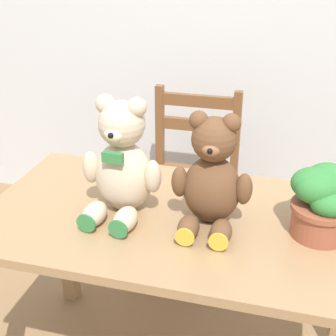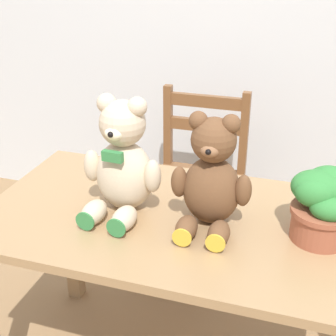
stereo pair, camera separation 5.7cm
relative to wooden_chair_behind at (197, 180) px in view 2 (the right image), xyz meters
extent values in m
cube|color=#9E7A51|center=(0.14, -0.79, 0.26)|extent=(1.28, 0.70, 0.03)
cube|color=#9E7A51|center=(-0.45, -0.49, -0.10)|extent=(0.06, 0.06, 0.69)
cube|color=brown|center=(0.00, -0.05, -0.01)|extent=(0.44, 0.45, 0.03)
cube|color=brown|center=(0.20, -0.25, -0.23)|extent=(0.04, 0.04, 0.41)
cube|color=brown|center=(-0.20, -0.25, -0.23)|extent=(0.04, 0.04, 0.41)
cube|color=brown|center=(0.20, 0.15, -0.01)|extent=(0.04, 0.04, 0.87)
cube|color=brown|center=(-0.20, 0.15, -0.01)|extent=(0.04, 0.04, 0.87)
cube|color=brown|center=(0.00, 0.15, 0.36)|extent=(0.36, 0.03, 0.06)
cube|color=brown|center=(0.00, 0.15, 0.24)|extent=(0.36, 0.03, 0.06)
ellipsoid|color=beige|center=(-0.05, -0.79, 0.40)|extent=(0.20, 0.17, 0.23)
sphere|color=beige|center=(-0.05, -0.79, 0.57)|extent=(0.15, 0.15, 0.15)
sphere|color=beige|center=(0.00, -0.79, 0.63)|extent=(0.06, 0.06, 0.06)
sphere|color=beige|center=(-0.10, -0.78, 0.63)|extent=(0.06, 0.06, 0.06)
ellipsoid|color=white|center=(-0.05, -0.84, 0.56)|extent=(0.06, 0.06, 0.05)
sphere|color=black|center=(-0.05, -0.87, 0.57)|extent=(0.02, 0.02, 0.02)
ellipsoid|color=beige|center=(0.06, -0.81, 0.42)|extent=(0.06, 0.06, 0.11)
ellipsoid|color=beige|center=(-0.16, -0.80, 0.42)|extent=(0.06, 0.06, 0.11)
ellipsoid|color=beige|center=(0.00, -0.91, 0.31)|extent=(0.08, 0.12, 0.07)
cylinder|color=#337F42|center=(-0.01, -0.97, 0.31)|extent=(0.06, 0.01, 0.06)
ellipsoid|color=beige|center=(-0.11, -0.90, 0.31)|extent=(0.08, 0.12, 0.07)
cylinder|color=#337F42|center=(-0.11, -0.96, 0.31)|extent=(0.06, 0.01, 0.06)
cube|color=#337F42|center=(-0.05, -0.86, 0.50)|extent=(0.07, 0.02, 0.03)
ellipsoid|color=brown|center=(0.24, -0.79, 0.39)|extent=(0.18, 0.15, 0.22)
sphere|color=brown|center=(0.24, -0.79, 0.56)|extent=(0.14, 0.14, 0.14)
sphere|color=brown|center=(0.29, -0.79, 0.61)|extent=(0.06, 0.06, 0.06)
sphere|color=brown|center=(0.19, -0.79, 0.61)|extent=(0.06, 0.06, 0.06)
ellipsoid|color=#8C5F3F|center=(0.24, -0.84, 0.54)|extent=(0.06, 0.05, 0.04)
sphere|color=black|center=(0.24, -0.86, 0.55)|extent=(0.02, 0.02, 0.02)
ellipsoid|color=brown|center=(0.34, -0.80, 0.41)|extent=(0.05, 0.05, 0.10)
ellipsoid|color=brown|center=(0.14, -0.81, 0.41)|extent=(0.05, 0.05, 0.10)
ellipsoid|color=brown|center=(0.29, -0.90, 0.31)|extent=(0.07, 0.11, 0.06)
cylinder|color=gold|center=(0.29, -0.95, 0.31)|extent=(0.06, 0.01, 0.06)
ellipsoid|color=brown|center=(0.19, -0.90, 0.31)|extent=(0.07, 0.11, 0.06)
cylinder|color=gold|center=(0.19, -0.95, 0.31)|extent=(0.06, 0.01, 0.06)
cylinder|color=#9E5138|center=(0.57, -0.79, 0.33)|extent=(0.17, 0.17, 0.10)
cylinder|color=#9E5138|center=(0.57, -0.79, 0.37)|extent=(0.18, 0.18, 0.02)
ellipsoid|color=#337F38|center=(0.58, -0.73, 0.42)|extent=(0.16, 0.14, 0.14)
ellipsoid|color=#337F38|center=(0.54, -0.77, 0.44)|extent=(0.15, 0.14, 0.10)
ellipsoid|color=#337F38|center=(0.54, -0.81, 0.44)|extent=(0.11, 0.08, 0.08)
ellipsoid|color=#337F38|center=(0.58, -0.82, 0.41)|extent=(0.11, 0.09, 0.07)
camera|label=1|loc=(0.44, -2.04, 1.07)|focal=50.00mm
camera|label=2|loc=(0.49, -2.03, 1.07)|focal=50.00mm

